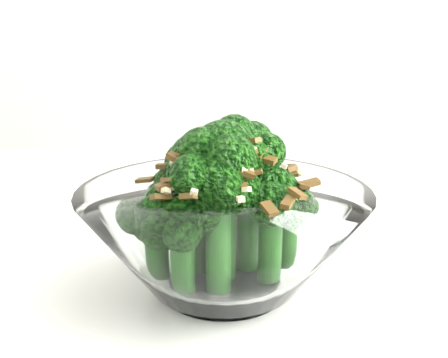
# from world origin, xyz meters

# --- Properties ---
(table) EXTENTS (1.34, 1.03, 0.75)m
(table) POSITION_xyz_m (0.04, 0.06, 0.68)
(table) COLOR white
(table) RESTS_ON ground
(broccoli_dish) EXTENTS (0.24, 0.24, 0.15)m
(broccoli_dish) POSITION_xyz_m (0.20, -0.05, 0.81)
(broccoli_dish) COLOR white
(broccoli_dish) RESTS_ON table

